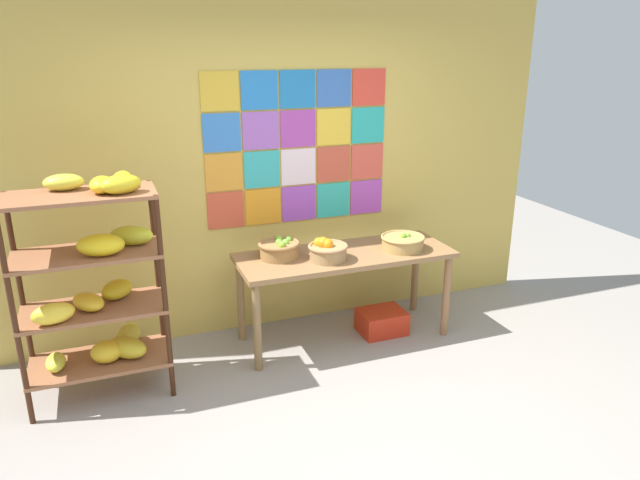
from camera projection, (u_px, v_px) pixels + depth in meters
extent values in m
plane|color=gray|center=(367.00, 449.00, 3.51)|extent=(9.68, 9.68, 0.00)
cube|color=gold|center=(273.00, 150.00, 4.70)|extent=(4.82, 0.06, 2.98)
cube|color=gold|center=(219.00, 91.00, 4.38)|extent=(0.29, 0.01, 0.29)
cube|color=blue|center=(259.00, 90.00, 4.48)|extent=(0.29, 0.01, 0.29)
cube|color=#1F75BE|center=(298.00, 89.00, 4.59)|extent=(0.29, 0.01, 0.29)
cube|color=#3567BC|center=(334.00, 88.00, 4.69)|extent=(0.29, 0.01, 0.29)
cube|color=#E33F30|center=(369.00, 87.00, 4.79)|extent=(0.29, 0.01, 0.29)
cube|color=#3579D4|center=(222.00, 133.00, 4.48)|extent=(0.29, 0.01, 0.29)
cube|color=#9A5AC1|center=(261.00, 131.00, 4.58)|extent=(0.29, 0.01, 0.29)
cube|color=purple|center=(298.00, 129.00, 4.68)|extent=(0.29, 0.01, 0.29)
cube|color=yellow|center=(334.00, 127.00, 4.79)|extent=(0.29, 0.01, 0.29)
cube|color=#27ADA6|center=(368.00, 125.00, 4.89)|extent=(0.29, 0.01, 0.29)
cube|color=orange|center=(224.00, 172.00, 4.58)|extent=(0.29, 0.01, 0.29)
cube|color=#31AFB3|center=(262.00, 169.00, 4.68)|extent=(0.29, 0.01, 0.29)
cube|color=white|center=(298.00, 167.00, 4.78)|extent=(0.29, 0.01, 0.29)
cube|color=#C84C36|center=(333.00, 164.00, 4.88)|extent=(0.29, 0.01, 0.29)
cube|color=#DC4F3F|center=(367.00, 162.00, 4.98)|extent=(0.29, 0.01, 0.29)
cube|color=#D04C2F|center=(226.00, 210.00, 4.67)|extent=(0.29, 0.01, 0.29)
cube|color=orange|center=(263.00, 207.00, 4.77)|extent=(0.29, 0.01, 0.29)
cube|color=purple|center=(299.00, 203.00, 4.88)|extent=(0.29, 0.01, 0.29)
cube|color=#2AB0A6|center=(333.00, 200.00, 4.98)|extent=(0.29, 0.01, 0.29)
cube|color=#AA43B5|center=(366.00, 197.00, 5.08)|extent=(0.29, 0.01, 0.29)
cylinder|color=#3C1E0F|center=(15.00, 322.00, 3.54)|extent=(0.04, 0.04, 1.42)
cylinder|color=#3C1E0F|center=(165.00, 301.00, 3.83)|extent=(0.04, 0.04, 1.42)
cylinder|color=#3C1E0F|center=(22.00, 295.00, 3.92)|extent=(0.04, 0.04, 1.42)
cylinder|color=#3C1E0F|center=(158.00, 278.00, 4.21)|extent=(0.04, 0.04, 1.42)
cube|color=#945C3C|center=(101.00, 361.00, 4.02)|extent=(0.92, 0.46, 0.03)
ellipsoid|color=gold|center=(127.00, 348.00, 4.02)|extent=(0.33, 0.31, 0.15)
ellipsoid|color=#D3D63A|center=(56.00, 362.00, 3.88)|extent=(0.13, 0.21, 0.10)
ellipsoid|color=yellow|center=(106.00, 352.00, 3.96)|extent=(0.22, 0.19, 0.15)
ellipsoid|color=yellow|center=(129.00, 335.00, 4.19)|extent=(0.24, 0.27, 0.15)
cube|color=#945C3C|center=(94.00, 309.00, 3.90)|extent=(0.92, 0.46, 0.02)
ellipsoid|color=yellow|center=(53.00, 314.00, 3.65)|extent=(0.28, 0.18, 0.13)
ellipsoid|color=yellow|center=(88.00, 302.00, 3.84)|extent=(0.28, 0.30, 0.11)
ellipsoid|color=yellow|center=(117.00, 289.00, 4.02)|extent=(0.29, 0.30, 0.12)
cube|color=#945C3C|center=(87.00, 254.00, 3.78)|extent=(0.92, 0.46, 0.02)
ellipsoid|color=yellow|center=(131.00, 236.00, 3.89)|extent=(0.32, 0.23, 0.13)
ellipsoid|color=yellow|center=(101.00, 245.00, 3.69)|extent=(0.32, 0.23, 0.14)
cube|color=#945C3C|center=(79.00, 195.00, 3.65)|extent=(0.92, 0.46, 0.02)
ellipsoid|color=yellow|center=(123.00, 179.00, 3.78)|extent=(0.14, 0.24, 0.10)
ellipsoid|color=yellow|center=(102.00, 185.00, 3.64)|extent=(0.18, 0.23, 0.11)
ellipsoid|color=yellow|center=(64.00, 182.00, 3.71)|extent=(0.25, 0.17, 0.10)
ellipsoid|color=gold|center=(121.00, 184.00, 3.62)|extent=(0.29, 0.23, 0.12)
cube|color=olive|center=(345.00, 255.00, 4.64)|extent=(1.71, 0.63, 0.04)
cylinder|color=olive|center=(257.00, 327.00, 4.27)|extent=(0.06, 0.06, 0.69)
cylinder|color=#926541|center=(446.00, 296.00, 4.80)|extent=(0.06, 0.06, 0.69)
cylinder|color=olive|center=(241.00, 300.00, 4.72)|extent=(0.06, 0.06, 0.69)
cylinder|color=olive|center=(415.00, 274.00, 5.25)|extent=(0.06, 0.06, 0.69)
cylinder|color=#A07E50|center=(328.00, 253.00, 4.47)|extent=(0.28, 0.28, 0.11)
torus|color=#A5774D|center=(328.00, 246.00, 4.46)|extent=(0.31, 0.31, 0.03)
sphere|color=orange|center=(323.00, 243.00, 4.46)|extent=(0.10, 0.10, 0.10)
sphere|color=orange|center=(327.00, 245.00, 4.46)|extent=(0.09, 0.09, 0.09)
sphere|color=orange|center=(319.00, 243.00, 4.49)|extent=(0.08, 0.08, 0.08)
cylinder|color=olive|center=(279.00, 251.00, 4.52)|extent=(0.29, 0.29, 0.11)
torus|color=#9B6A3D|center=(279.00, 244.00, 4.50)|extent=(0.32, 0.32, 0.03)
sphere|color=#7DC73D|center=(279.00, 242.00, 4.49)|extent=(0.05, 0.05, 0.05)
sphere|color=#7ABC2E|center=(279.00, 239.00, 4.56)|extent=(0.06, 0.06, 0.06)
sphere|color=#84CC41|center=(285.00, 243.00, 4.50)|extent=(0.05, 0.05, 0.05)
sphere|color=#78BA3F|center=(280.00, 244.00, 4.49)|extent=(0.05, 0.05, 0.05)
sphere|color=#81BC2E|center=(282.00, 245.00, 4.44)|extent=(0.06, 0.06, 0.06)
sphere|color=#77CB3B|center=(288.00, 240.00, 4.57)|extent=(0.05, 0.05, 0.05)
cylinder|color=#AB884B|center=(403.00, 243.00, 4.71)|extent=(0.33, 0.33, 0.10)
torus|color=#AE894D|center=(403.00, 237.00, 4.69)|extent=(0.35, 0.35, 0.02)
sphere|color=#82D03C|center=(407.00, 235.00, 4.72)|extent=(0.05, 0.05, 0.05)
sphere|color=#7DC135|center=(403.00, 236.00, 4.69)|extent=(0.04, 0.04, 0.04)
sphere|color=#86CE44|center=(404.00, 236.00, 4.71)|extent=(0.05, 0.05, 0.05)
cube|color=red|center=(382.00, 322.00, 4.91)|extent=(0.37, 0.30, 0.19)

